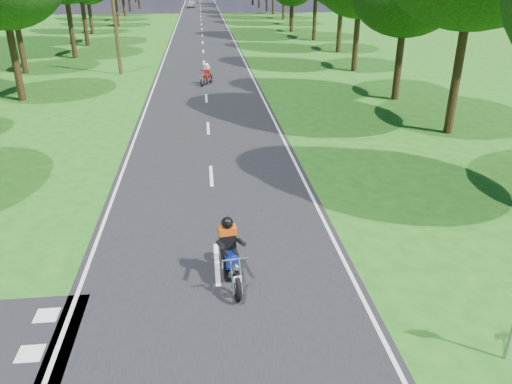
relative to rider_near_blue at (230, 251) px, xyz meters
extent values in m
plane|color=#195713|center=(-0.30, -1.24, -0.83)|extent=(160.00, 160.00, 0.00)
cube|color=black|center=(-0.30, 48.76, -0.82)|extent=(7.00, 140.00, 0.02)
cube|color=silver|center=(-0.30, 0.76, -0.81)|extent=(0.12, 2.00, 0.01)
cube|color=silver|center=(-0.30, 6.76, -0.81)|extent=(0.12, 2.00, 0.01)
cube|color=silver|center=(-0.30, 12.76, -0.81)|extent=(0.12, 2.00, 0.01)
cube|color=silver|center=(-0.30, 18.76, -0.81)|extent=(0.12, 2.00, 0.01)
cube|color=silver|center=(-0.30, 24.76, -0.81)|extent=(0.12, 2.00, 0.01)
cube|color=silver|center=(-0.30, 30.76, -0.81)|extent=(0.12, 2.00, 0.01)
cube|color=silver|center=(-0.30, 36.76, -0.81)|extent=(0.12, 2.00, 0.01)
cube|color=silver|center=(-0.30, 42.76, -0.81)|extent=(0.12, 2.00, 0.01)
cube|color=silver|center=(-0.30, 48.76, -0.81)|extent=(0.12, 2.00, 0.01)
cube|color=silver|center=(-0.30, 54.76, -0.81)|extent=(0.12, 2.00, 0.01)
cube|color=silver|center=(-0.30, 60.76, -0.81)|extent=(0.12, 2.00, 0.01)
cube|color=silver|center=(-0.30, 66.76, -0.81)|extent=(0.12, 2.00, 0.01)
cube|color=silver|center=(-0.30, 72.76, -0.81)|extent=(0.12, 2.00, 0.01)
cube|color=silver|center=(-0.30, 78.76, -0.81)|extent=(0.12, 2.00, 0.01)
cube|color=silver|center=(-0.30, 84.76, -0.81)|extent=(0.12, 2.00, 0.01)
cube|color=silver|center=(-0.30, 90.76, -0.81)|extent=(0.12, 2.00, 0.01)
cube|color=silver|center=(-0.30, 96.76, -0.81)|extent=(0.12, 2.00, 0.01)
cube|color=silver|center=(-0.30, 102.76, -0.81)|extent=(0.12, 2.00, 0.01)
cube|color=silver|center=(-0.30, 108.76, -0.81)|extent=(0.12, 2.00, 0.01)
cube|color=silver|center=(-0.30, 114.76, -0.81)|extent=(0.12, 2.00, 0.01)
cube|color=silver|center=(-3.60, 48.76, -0.81)|extent=(0.10, 140.00, 0.01)
cube|color=silver|center=(3.00, 48.76, -0.81)|extent=(0.10, 140.00, 0.01)
cube|color=silver|center=(-4.10, -2.14, -0.81)|extent=(0.50, 0.50, 0.01)
cube|color=silver|center=(-4.10, -0.94, -0.81)|extent=(0.50, 0.50, 0.01)
cylinder|color=black|center=(-10.87, 19.52, 1.13)|extent=(0.40, 0.40, 3.91)
cylinder|color=black|center=(-13.24, 27.94, 1.07)|extent=(0.40, 0.40, 3.79)
cylinder|color=black|center=(-11.12, 34.36, 1.33)|extent=(0.40, 0.40, 4.32)
cylinder|color=black|center=(-11.56, 41.85, 1.37)|extent=(0.40, 0.40, 4.40)
cylinder|color=black|center=(-12.91, 51.54, 0.77)|extent=(0.40, 0.40, 3.20)
cylinder|color=black|center=(-11.05, 58.91, 0.78)|extent=(0.40, 0.40, 3.22)
cylinder|color=black|center=(-12.59, 66.67, 0.97)|extent=(0.40, 0.40, 3.61)
cylinder|color=black|center=(-12.24, 74.50, 0.50)|extent=(0.40, 0.40, 2.67)
cylinder|color=black|center=(-12.48, 83.66, 0.71)|extent=(0.40, 0.40, 3.09)
cylinder|color=black|center=(10.77, 10.96, 1.45)|extent=(0.40, 0.40, 4.56)
cylinder|color=black|center=(10.62, 17.45, 0.92)|extent=(0.40, 0.40, 3.49)
cylinder|color=black|center=(10.76, 26.34, 1.02)|extent=(0.40, 0.40, 3.69)
cylinder|color=black|center=(11.87, 35.17, 1.04)|extent=(0.40, 0.40, 3.74)
cylinder|color=black|center=(11.42, 43.48, 1.49)|extent=(0.40, 0.40, 4.64)
cylinder|color=black|center=(10.25, 50.68, 0.62)|extent=(0.40, 0.40, 2.91)
cylinder|color=black|center=(11.47, 58.15, 1.11)|extent=(0.40, 0.40, 3.88)
cylinder|color=black|center=(11.80, 66.63, 1.26)|extent=(0.40, 0.40, 4.18)
cylinder|color=black|center=(11.39, 82.87, 0.85)|extent=(0.40, 0.40, 3.36)
cylinder|color=#382616|center=(-6.30, 26.76, 3.17)|extent=(0.26, 0.26, 8.00)
imported|color=silver|center=(-1.98, 92.39, -0.15)|extent=(1.79, 3.97, 1.32)
camera|label=1|loc=(-0.46, -10.26, 6.17)|focal=35.00mm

